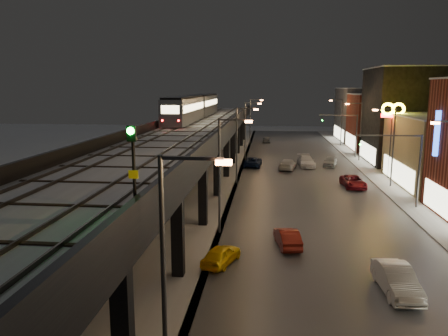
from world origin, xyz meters
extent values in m
plane|color=silver|center=(0.00, 0.00, 0.00)|extent=(220.00, 220.00, 0.00)
cube|color=#46474D|center=(7.50, 35.00, 0.03)|extent=(17.00, 120.00, 0.06)
cube|color=#9FA1A8|center=(17.50, 35.00, 0.07)|extent=(4.00, 120.00, 0.14)
cube|color=#9FA1A8|center=(-6.00, 35.00, 0.03)|extent=(11.00, 120.00, 0.06)
cube|color=black|center=(-6.00, 32.00, 5.80)|extent=(9.00, 100.00, 1.00)
cube|color=black|center=(-2.30, -5.00, 2.65)|extent=(0.70, 0.70, 5.30)
cube|color=black|center=(-6.00, -5.00, 5.15)|extent=(8.00, 0.60, 0.50)
cube|color=black|center=(-9.70, 5.00, 2.65)|extent=(0.70, 0.70, 5.30)
cube|color=black|center=(-2.30, 5.00, 2.65)|extent=(0.70, 0.70, 5.30)
cube|color=black|center=(-6.00, 5.00, 5.15)|extent=(8.00, 0.60, 0.50)
cube|color=black|center=(-9.70, 15.00, 2.65)|extent=(0.70, 0.70, 5.30)
cube|color=black|center=(-2.30, 15.00, 2.65)|extent=(0.70, 0.70, 5.30)
cube|color=black|center=(-6.00, 15.00, 5.15)|extent=(8.00, 0.60, 0.50)
cube|color=black|center=(-9.70, 25.00, 2.65)|extent=(0.70, 0.70, 5.30)
cube|color=black|center=(-2.30, 25.00, 2.65)|extent=(0.70, 0.70, 5.30)
cube|color=black|center=(-6.00, 25.00, 5.15)|extent=(8.00, 0.60, 0.50)
cube|color=black|center=(-9.70, 35.00, 2.65)|extent=(0.70, 0.70, 5.30)
cube|color=black|center=(-2.30, 35.00, 2.65)|extent=(0.70, 0.70, 5.30)
cube|color=black|center=(-6.00, 35.00, 5.15)|extent=(8.00, 0.60, 0.50)
cube|color=black|center=(-9.70, 45.00, 2.65)|extent=(0.70, 0.70, 5.30)
cube|color=black|center=(-2.30, 45.00, 2.65)|extent=(0.70, 0.70, 5.30)
cube|color=black|center=(-6.00, 45.00, 5.15)|extent=(8.00, 0.60, 0.50)
cube|color=black|center=(-9.70, 55.00, 2.65)|extent=(0.70, 0.70, 5.30)
cube|color=black|center=(-2.30, 55.00, 2.65)|extent=(0.70, 0.70, 5.30)
cube|color=black|center=(-6.00, 55.00, 5.15)|extent=(8.00, 0.60, 0.50)
cube|color=black|center=(-9.70, 65.00, 2.65)|extent=(0.70, 0.70, 5.30)
cube|color=black|center=(-2.30, 65.00, 2.65)|extent=(0.70, 0.70, 5.30)
cube|color=black|center=(-6.00, 65.00, 5.15)|extent=(8.00, 0.60, 0.50)
cube|color=black|center=(-9.70, 75.00, 2.65)|extent=(0.70, 0.70, 5.30)
cube|color=black|center=(-2.30, 75.00, 2.65)|extent=(0.70, 0.70, 5.30)
cube|color=black|center=(-6.00, 75.00, 5.15)|extent=(8.00, 0.60, 0.50)
cube|color=#B2B7C1|center=(-6.00, 32.00, 6.38)|extent=(8.40, 100.00, 0.16)
cube|color=#332D28|center=(-9.22, 32.00, 6.54)|extent=(0.08, 98.00, 0.16)
cube|color=#332D28|center=(-7.78, 32.00, 6.54)|extent=(0.08, 98.00, 0.16)
cube|color=#332D28|center=(-4.72, 32.00, 6.54)|extent=(0.08, 98.00, 0.16)
cube|color=#332D28|center=(-3.28, 32.00, 6.54)|extent=(0.08, 98.00, 0.16)
cube|color=black|center=(-6.00, 2.00, 6.49)|extent=(7.80, 0.24, 0.06)
cube|color=black|center=(-6.00, 18.00, 6.49)|extent=(7.80, 0.24, 0.06)
cube|color=black|center=(-6.00, 34.00, 6.49)|extent=(7.80, 0.24, 0.06)
cube|color=black|center=(-6.00, 50.00, 6.49)|extent=(7.80, 0.24, 0.06)
cube|color=black|center=(-6.00, 66.00, 6.49)|extent=(7.80, 0.24, 0.06)
cube|color=black|center=(-1.65, 32.00, 6.85)|extent=(0.30, 100.00, 1.10)
cube|color=black|center=(-10.35, 32.00, 6.85)|extent=(0.30, 100.00, 1.10)
cube|color=#FFFBD0|center=(17.95, 18.00, 1.60)|extent=(0.10, 9.60, 2.40)
cube|color=#FFFBD0|center=(17.95, 32.00, 1.60)|extent=(0.10, 12.00, 2.40)
cube|color=black|center=(24.00, 48.00, 7.00)|extent=(12.00, 13.00, 14.00)
cube|color=#FFFBD0|center=(17.95, 48.00, 1.60)|extent=(0.10, 10.40, 2.40)
cube|color=#B2B7C1|center=(24.00, 48.00, 14.08)|extent=(12.20, 13.20, 0.16)
cube|color=brown|center=(24.00, 62.00, 5.00)|extent=(12.00, 12.00, 10.00)
cube|color=#FFFBD0|center=(17.95, 62.00, 1.60)|extent=(0.10, 9.60, 2.40)
cube|color=#B2B7C1|center=(24.00, 62.00, 10.08)|extent=(12.20, 12.20, 0.16)
cube|color=#434447|center=(24.00, 76.00, 5.50)|extent=(12.00, 16.00, 11.00)
cube|color=#FFFBD0|center=(17.95, 76.00, 1.60)|extent=(0.10, 12.80, 2.40)
cube|color=#B2B7C1|center=(24.00, 76.00, 11.08)|extent=(12.20, 16.20, 0.16)
cylinder|color=#38383A|center=(-0.70, -5.00, 4.50)|extent=(0.18, 0.18, 9.00)
cube|color=#38383A|center=(0.40, -5.00, 8.90)|extent=(2.20, 0.12, 0.12)
cube|color=#EE8345|center=(1.50, -5.00, 8.78)|extent=(0.55, 0.28, 0.18)
cylinder|color=#38383A|center=(-0.70, 13.00, 4.50)|extent=(0.18, 0.18, 9.00)
cube|color=#38383A|center=(0.40, 13.00, 8.90)|extent=(2.20, 0.12, 0.12)
cube|color=#EE8345|center=(1.50, 13.00, 8.78)|extent=(0.55, 0.28, 0.18)
cube|color=#EE8345|center=(14.80, 13.00, 8.78)|extent=(0.55, 0.28, 0.18)
cylinder|color=#38383A|center=(-0.70, 31.00, 4.50)|extent=(0.18, 0.18, 9.00)
cube|color=#38383A|center=(0.40, 31.00, 8.90)|extent=(2.20, 0.12, 0.12)
cube|color=#EE8345|center=(1.50, 31.00, 8.78)|extent=(0.55, 0.28, 0.18)
cylinder|color=#38383A|center=(17.00, 31.00, 4.50)|extent=(0.18, 0.18, 9.00)
cube|color=#38383A|center=(15.90, 31.00, 8.90)|extent=(2.20, 0.12, 0.12)
cube|color=#EE8345|center=(14.80, 31.00, 8.78)|extent=(0.55, 0.28, 0.18)
cylinder|color=#38383A|center=(-0.70, 49.00, 4.50)|extent=(0.18, 0.18, 9.00)
cube|color=#38383A|center=(0.40, 49.00, 8.90)|extent=(2.20, 0.12, 0.12)
cube|color=#EE8345|center=(1.50, 49.00, 8.78)|extent=(0.55, 0.28, 0.18)
cylinder|color=#38383A|center=(17.00, 49.00, 4.50)|extent=(0.18, 0.18, 9.00)
cube|color=#38383A|center=(15.90, 49.00, 8.90)|extent=(2.20, 0.12, 0.12)
cube|color=#EE8345|center=(14.80, 49.00, 8.78)|extent=(0.55, 0.28, 0.18)
cylinder|color=#38383A|center=(-0.70, 67.00, 4.50)|extent=(0.18, 0.18, 9.00)
cube|color=#38383A|center=(0.40, 67.00, 8.90)|extent=(2.20, 0.12, 0.12)
cube|color=#EE8345|center=(1.50, 67.00, 8.78)|extent=(0.55, 0.28, 0.18)
cylinder|color=#38383A|center=(17.00, 67.00, 4.50)|extent=(0.18, 0.18, 9.00)
cube|color=#38383A|center=(15.90, 67.00, 8.90)|extent=(2.20, 0.12, 0.12)
cube|color=#EE8345|center=(14.80, 67.00, 8.78)|extent=(0.55, 0.28, 0.18)
cylinder|color=#38383A|center=(17.00, 22.00, 3.50)|extent=(0.20, 0.20, 7.00)
cube|color=#38383A|center=(14.00, 22.00, 6.90)|extent=(6.00, 0.12, 0.12)
imported|color=black|center=(11.50, 22.00, 6.40)|extent=(0.20, 0.16, 1.00)
sphere|color=#0CFF26|center=(11.50, 21.85, 6.15)|extent=(0.18, 0.18, 0.18)
cylinder|color=#38383A|center=(17.00, 52.00, 3.50)|extent=(0.20, 0.20, 7.00)
cube|color=#38383A|center=(14.00, 52.00, 6.90)|extent=(6.00, 0.12, 0.12)
imported|color=black|center=(11.50, 52.00, 6.40)|extent=(0.20, 0.16, 1.00)
sphere|color=#0CFF26|center=(11.50, 51.85, 6.15)|extent=(0.18, 0.18, 0.18)
cube|color=gray|center=(-8.50, 39.39, 8.23)|extent=(2.83, 17.10, 3.23)
cube|color=black|center=(-8.50, 39.39, 9.97)|extent=(2.54, 16.61, 0.24)
cube|color=beige|center=(-9.93, 39.39, 8.67)|extent=(0.05, 15.64, 0.88)
cube|color=beige|center=(-7.07, 39.39, 8.67)|extent=(0.05, 15.64, 0.88)
cube|color=gray|center=(-8.50, 57.23, 8.23)|extent=(2.83, 17.10, 3.23)
cube|color=black|center=(-8.50, 57.23, 9.97)|extent=(2.54, 16.61, 0.24)
cube|color=beige|center=(-9.93, 57.23, 8.67)|extent=(0.05, 15.64, 0.88)
cube|color=beige|center=(-7.07, 57.23, 8.67)|extent=(0.05, 15.64, 0.88)
cube|color=beige|center=(-8.50, 30.83, 8.72)|extent=(2.15, 0.05, 0.98)
sphere|color=#FF0C0C|center=(-9.48, 30.81, 7.45)|extent=(0.20, 0.20, 0.20)
sphere|color=#FF0C0C|center=(-7.52, 30.81, 7.45)|extent=(0.20, 0.20, 0.20)
cylinder|color=black|center=(-2.10, -3.57, 8.24)|extent=(0.13, 0.13, 3.24)
cube|color=black|center=(-2.10, -3.69, 9.59)|extent=(0.35, 0.19, 0.59)
sphere|color=#0CFF26|center=(-2.10, -3.81, 9.70)|extent=(0.28, 0.28, 0.28)
cube|color=#FFEF16|center=(-2.10, -3.67, 8.02)|extent=(0.38, 0.04, 0.32)
imported|color=yellow|center=(0.10, 6.92, 0.62)|extent=(2.60, 3.95, 1.25)
imported|color=maroon|center=(4.46, 10.55, 0.66)|extent=(2.02, 4.16, 1.31)
imported|color=#0C1632|center=(0.78, 42.54, 0.71)|extent=(2.65, 5.22, 1.41)
imported|color=#ADADAD|center=(5.71, 40.59, 0.73)|extent=(3.01, 5.34, 1.46)
imported|color=slate|center=(2.56, 70.41, 0.65)|extent=(1.53, 3.80, 1.29)
imported|color=silver|center=(10.18, 3.91, 0.76)|extent=(1.86, 4.72, 1.53)
imported|color=maroon|center=(12.67, 30.12, 0.68)|extent=(2.58, 5.03, 1.36)
imported|color=silver|center=(8.41, 43.09, 0.77)|extent=(2.56, 5.45, 1.54)
imported|color=#9297A1|center=(11.90, 43.69, 0.72)|extent=(2.67, 4.50, 1.44)
cylinder|color=#38383A|center=(18.00, 35.72, 3.81)|extent=(0.24, 0.24, 7.62)
cube|color=#FF0C0C|center=(18.00, 35.72, 7.91)|extent=(2.67, 0.25, 0.48)
torus|color=yellow|center=(17.38, 35.72, 8.67)|extent=(1.57, 0.59, 1.54)
torus|color=yellow|center=(18.62, 35.72, 8.67)|extent=(1.57, 0.59, 1.54)
cylinder|color=#38383A|center=(18.50, 20.90, 2.79)|extent=(0.28, 0.28, 5.59)
cube|color=blue|center=(18.50, 20.90, 7.26)|extent=(1.79, 0.35, 4.02)
camera|label=1|loc=(3.00, -19.49, 11.29)|focal=35.00mm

